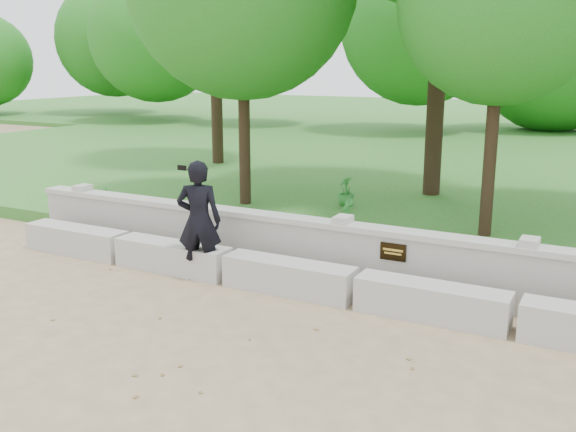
# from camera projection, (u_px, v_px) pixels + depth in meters

# --- Properties ---
(ground) EXTENTS (80.00, 80.00, 0.00)m
(ground) POSITION_uv_depth(u_px,v_px,m) (288.00, 363.00, 6.81)
(ground) COLOR tan
(ground) RESTS_ON ground
(lawn) EXTENTS (40.00, 22.00, 0.25)m
(lawn) POSITION_uv_depth(u_px,v_px,m) (511.00, 167.00, 18.80)
(lawn) COLOR #296221
(lawn) RESTS_ON ground
(concrete_bench) EXTENTS (11.90, 0.45, 0.45)m
(concrete_bench) POSITION_uv_depth(u_px,v_px,m) (356.00, 289.00, 8.39)
(concrete_bench) COLOR #B6B3AC
(concrete_bench) RESTS_ON ground
(parapet_wall) EXTENTS (12.50, 0.35, 0.90)m
(parapet_wall) POSITION_uv_depth(u_px,v_px,m) (375.00, 257.00, 8.93)
(parapet_wall) COLOR #ABA8A1
(parapet_wall) RESTS_ON ground
(man_main) EXTENTS (0.76, 0.71, 1.77)m
(man_main) POSITION_uv_depth(u_px,v_px,m) (199.00, 221.00, 9.25)
(man_main) COLOR black
(man_main) RESTS_ON ground
(shrub_a) EXTENTS (0.36, 0.32, 0.56)m
(shrub_a) POSITION_uv_depth(u_px,v_px,m) (105.00, 202.00, 12.10)
(shrub_a) COLOR #297A2D
(shrub_a) RESTS_ON lawn
(shrub_b) EXTENTS (0.36, 0.41, 0.62)m
(shrub_b) POSITION_uv_depth(u_px,v_px,m) (345.00, 217.00, 10.88)
(shrub_b) COLOR #297A2D
(shrub_b) RESTS_ON lawn
(shrub_d) EXTENTS (0.45, 0.46, 0.61)m
(shrub_d) POSITION_uv_depth(u_px,v_px,m) (346.00, 191.00, 13.05)
(shrub_d) COLOR #297A2D
(shrub_d) RESTS_ON lawn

